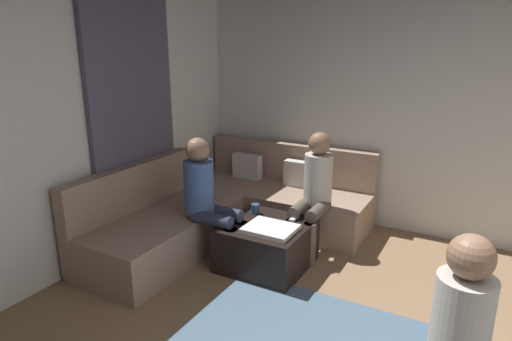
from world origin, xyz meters
The scene contains 10 objects.
wall_back centered at (0.00, 2.94, 1.35)m, with size 6.00×0.12×2.70m, color silver.
curtain_panel centered at (-2.84, 1.30, 1.25)m, with size 0.06×1.10×2.50m, color #595166.
sectional_couch centered at (-2.08, 1.88, 0.28)m, with size 2.10×2.55×0.87m.
ottoman centered at (-1.40, 1.43, 0.21)m, with size 0.76×0.76×0.42m, color black.
folded_blanket centered at (-1.30, 1.31, 0.44)m, with size 0.44×0.36×0.04m, color white.
coffee_mug centered at (-1.62, 1.61, 0.47)m, with size 0.08×0.08×0.10m, color #334C72.
game_remote centered at (-1.22, 1.65, 0.43)m, with size 0.05×0.15×0.02m, color white.
person_on_couch_back centered at (-1.15, 1.93, 0.66)m, with size 0.30×0.60×1.20m.
person_on_couch_side centered at (-1.93, 1.25, 0.66)m, with size 0.60×0.30×1.20m.
person_on_armchair centered at (0.39, 0.24, 0.64)m, with size 0.61×0.40×1.18m.
Camera 1 is at (0.32, -1.88, 2.03)m, focal length 30.69 mm.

